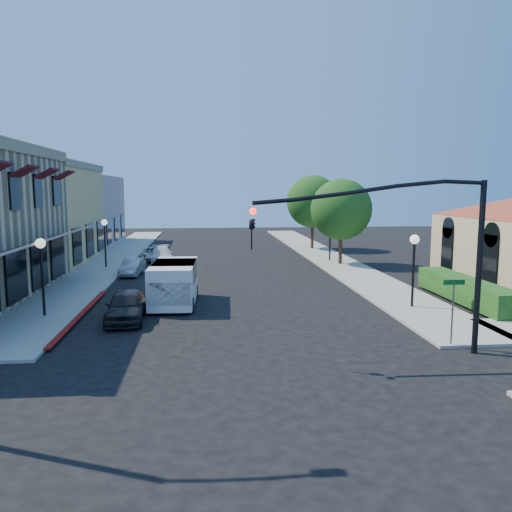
{
  "coord_description": "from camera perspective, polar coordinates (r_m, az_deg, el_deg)",
  "views": [
    {
      "loc": [
        -1.31,
        -14.5,
        5.69
      ],
      "look_at": [
        1.02,
        8.45,
        2.6
      ],
      "focal_mm": 35.0,
      "sensor_mm": 36.0,
      "label": 1
    }
  ],
  "objects": [
    {
      "name": "ground",
      "position": [
        15.63,
        -0.62,
        -13.72
      ],
      "size": [
        120.0,
        120.0,
        0.0
      ],
      "primitive_type": "plane",
      "color": "black",
      "rests_on": "ground"
    },
    {
      "name": "sidewalk_left",
      "position": [
        42.53,
        -15.82,
        -0.27
      ],
      "size": [
        3.5,
        50.0,
        0.12
      ],
      "primitive_type": "cube",
      "color": "gray",
      "rests_on": "ground"
    },
    {
      "name": "sidewalk_right",
      "position": [
        43.07,
        7.76,
        0.05
      ],
      "size": [
        3.5,
        50.0,
        0.12
      ],
      "primitive_type": "cube",
      "color": "gray",
      "rests_on": "ground"
    },
    {
      "name": "curb_red_strip",
      "position": [
        23.87,
        -19.3,
        -6.6
      ],
      "size": [
        0.25,
        10.0,
        0.06
      ],
      "primitive_type": "cube",
      "color": "maroon",
      "rests_on": "ground"
    },
    {
      "name": "yellow_stucco_building",
      "position": [
        42.95,
        -25.17,
        4.39
      ],
      "size": [
        10.0,
        12.0,
        7.6
      ],
      "primitive_type": "cube",
      "color": "tan",
      "rests_on": "ground"
    },
    {
      "name": "pink_stucco_building",
      "position": [
        54.43,
        -20.99,
        4.82
      ],
      "size": [
        10.0,
        12.0,
        7.0
      ],
      "primitive_type": "cube",
      "color": "tan",
      "rests_on": "ground"
    },
    {
      "name": "hedge",
      "position": [
        27.45,
        22.73,
        -4.93
      ],
      "size": [
        1.4,
        8.0,
        1.1
      ],
      "primitive_type": "cube",
      "color": "#184F16",
      "rests_on": "ground"
    },
    {
      "name": "street_tree_a",
      "position": [
        37.9,
        9.71,
        5.26
      ],
      "size": [
        4.56,
        4.56,
        6.48
      ],
      "color": "black",
      "rests_on": "ground"
    },
    {
      "name": "street_tree_b",
      "position": [
        47.6,
        6.5,
        6.2
      ],
      "size": [
        4.94,
        4.94,
        7.02
      ],
      "color": "black",
      "rests_on": "ground"
    },
    {
      "name": "signal_mast_arm",
      "position": [
        17.6,
        18.26,
        2.02
      ],
      "size": [
        8.01,
        0.39,
        6.0
      ],
      "color": "black",
      "rests_on": "ground"
    },
    {
      "name": "street_name_sign",
      "position": [
        19.29,
        21.59,
        -4.85
      ],
      "size": [
        0.8,
        0.06,
        2.5
      ],
      "color": "#595B5E",
      "rests_on": "ground"
    },
    {
      "name": "lamppost_left_near",
      "position": [
        23.8,
        -23.34,
        -0.13
      ],
      "size": [
        0.44,
        0.44,
        3.57
      ],
      "color": "black",
      "rests_on": "ground"
    },
    {
      "name": "lamppost_left_far",
      "position": [
        37.32,
        -16.91,
        2.76
      ],
      "size": [
        0.44,
        0.44,
        3.57
      ],
      "color": "black",
      "rests_on": "ground"
    },
    {
      "name": "lamppost_right_near",
      "position": [
        24.72,
        17.62,
        0.41
      ],
      "size": [
        0.44,
        0.44,
        3.57
      ],
      "color": "black",
      "rests_on": "ground"
    },
    {
      "name": "lamppost_right_far",
      "position": [
        39.84,
        8.48,
        3.29
      ],
      "size": [
        0.44,
        0.44,
        3.57
      ],
      "color": "black",
      "rests_on": "ground"
    },
    {
      "name": "white_van",
      "position": [
        24.92,
        -9.36,
        -2.82
      ],
      "size": [
        2.27,
        4.82,
        2.1
      ],
      "color": "white",
      "rests_on": "ground"
    },
    {
      "name": "parked_car_a",
      "position": [
        22.49,
        -14.65,
        -5.53
      ],
      "size": [
        1.76,
        3.99,
        1.33
      ],
      "primitive_type": "imported",
      "rotation": [
        0.0,
        0.0,
        0.05
      ],
      "color": "black",
      "rests_on": "ground"
    },
    {
      "name": "parked_car_b",
      "position": [
        34.24,
        -13.95,
        -1.23
      ],
      "size": [
        1.44,
        3.42,
        1.1
      ],
      "primitive_type": "imported",
      "rotation": [
        0.0,
        0.0,
        -0.09
      ],
      "color": "#A3A5A9",
      "rests_on": "ground"
    },
    {
      "name": "parked_car_c",
      "position": [
        39.98,
        -10.76,
        0.18
      ],
      "size": [
        2.12,
        4.28,
        1.2
      ],
      "primitive_type": "imported",
      "rotation": [
        0.0,
        0.0,
        0.11
      ],
      "color": "silver",
      "rests_on": "ground"
    },
    {
      "name": "parked_car_d",
      "position": [
        41.04,
        -11.69,
        0.24
      ],
      "size": [
        1.89,
        3.86,
        1.05
      ],
      "primitive_type": "imported",
      "rotation": [
        0.0,
        0.0,
        0.04
      ],
      "color": "#A3A5A8",
      "rests_on": "ground"
    }
  ]
}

